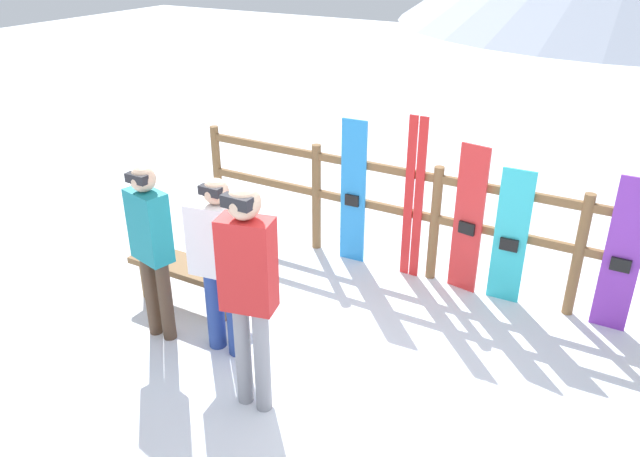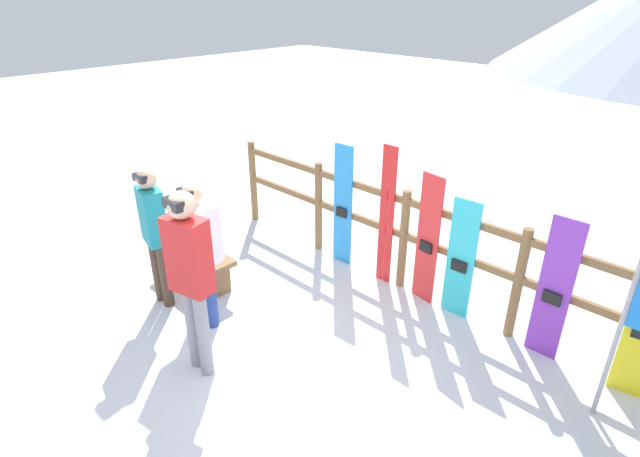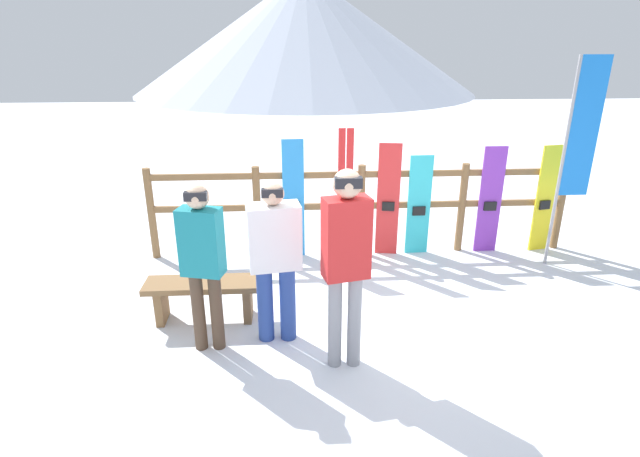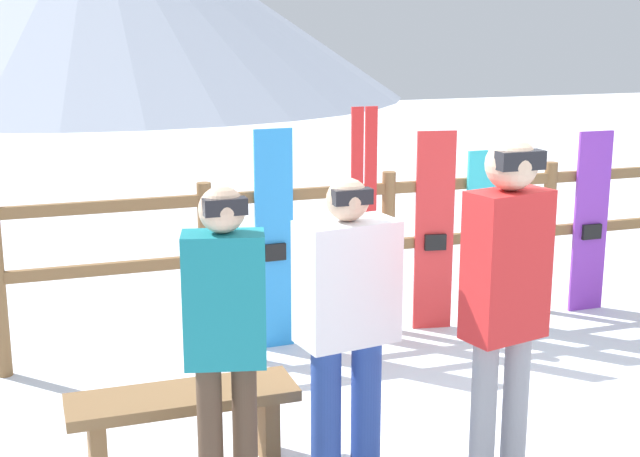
% 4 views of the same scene
% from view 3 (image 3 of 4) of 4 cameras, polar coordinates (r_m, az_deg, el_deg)
% --- Properties ---
extents(ground_plane, '(40.00, 40.00, 0.00)m').
position_cam_3_polar(ground_plane, '(5.06, 7.85, -12.31)').
color(ground_plane, white).
extents(mountain_backdrop, '(18.00, 18.00, 6.00)m').
position_cam_3_polar(mountain_backdrop, '(28.28, -1.75, 21.38)').
color(mountain_backdrop, '#B2BCD1').
rests_on(mountain_backdrop, ground).
extents(fence, '(5.60, 0.10, 1.22)m').
position_cam_3_polar(fence, '(6.65, 4.71, 3.07)').
color(fence, brown).
rests_on(fence, ground).
extents(bench, '(1.18, 0.36, 0.44)m').
position_cam_3_polar(bench, '(5.30, -13.13, -7.07)').
color(bench, brown).
rests_on(bench, ground).
extents(person_teal, '(0.41, 0.28, 1.60)m').
position_cam_3_polar(person_teal, '(4.55, -13.28, -3.11)').
color(person_teal, '#4C3828').
rests_on(person_teal, ground).
extents(person_white, '(0.51, 0.33, 1.58)m').
position_cam_3_polar(person_white, '(4.61, -5.20, -2.88)').
color(person_white, navy).
rests_on(person_white, ground).
extents(person_red, '(0.42, 0.29, 1.81)m').
position_cam_3_polar(person_red, '(4.14, 2.99, -2.95)').
color(person_red, gray).
rests_on(person_red, ground).
extents(snowboard_blue, '(0.28, 0.06, 1.58)m').
position_cam_3_polar(snowboard_blue, '(6.51, -3.04, 3.27)').
color(snowboard_blue, '#288CE0').
rests_on(snowboard_blue, ground).
extents(ski_pair_red, '(0.19, 0.02, 1.71)m').
position_cam_3_polar(ski_pair_red, '(6.53, 2.89, 3.97)').
color(ski_pair_red, red).
rests_on(ski_pair_red, ground).
extents(snowboard_red, '(0.30, 0.09, 1.52)m').
position_cam_3_polar(snowboard_red, '(6.64, 7.79, 3.18)').
color(snowboard_red, red).
rests_on(snowboard_red, ground).
extents(snowboard_cyan, '(0.31, 0.06, 1.35)m').
position_cam_3_polar(snowboard_cyan, '(6.76, 11.23, 2.56)').
color(snowboard_cyan, '#2DBFCC').
rests_on(snowboard_cyan, ground).
extents(snowboard_purple, '(0.30, 0.05, 1.46)m').
position_cam_3_polar(snowboard_purple, '(7.05, 18.86, 3.03)').
color(snowboard_purple, purple).
rests_on(snowboard_purple, ground).
extents(snowboard_yellow, '(0.27, 0.09, 1.47)m').
position_cam_3_polar(snowboard_yellow, '(7.37, 24.30, 3.05)').
color(snowboard_yellow, yellow).
rests_on(snowboard_yellow, ground).
extents(rental_flag, '(0.40, 0.04, 2.59)m').
position_cam_3_polar(rental_flag, '(6.80, 27.22, 8.74)').
color(rental_flag, '#99999E').
rests_on(rental_flag, ground).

